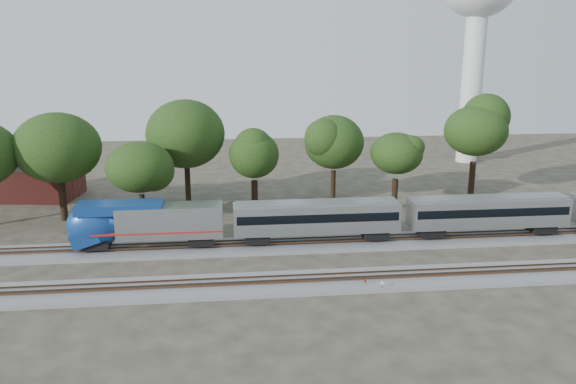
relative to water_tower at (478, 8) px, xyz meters
name	(u,v)px	position (x,y,z in m)	size (l,w,h in m)	color
ground	(292,268)	(-38.20, -48.56, -27.13)	(160.00, 160.00, 0.00)	#383328
track_far	(286,245)	(-38.20, -42.56, -26.92)	(160.00, 5.00, 0.73)	slate
track_near	(298,283)	(-38.20, -52.56, -26.92)	(160.00, 5.00, 0.73)	slate
switch_stand_red	(365,283)	(-32.45, -53.97, -26.56)	(0.28, 0.07, 0.88)	#512D19
switch_stand_white	(382,285)	(-31.18, -54.75, -26.49)	(0.31, 0.11, 0.99)	#512D19
switch_lever	(387,287)	(-30.53, -54.17, -26.98)	(0.50, 0.30, 0.30)	#512D19
water_tower	(478,8)	(0.00, 0.00, 0.00)	(13.23, 13.23, 36.61)	silver
brick_building	(36,178)	(-70.84, -18.49, -24.40)	(12.28, 9.47, 5.42)	maroon
tree_1	(57,148)	(-64.09, -30.08, -18.18)	(9.11, 9.11, 12.84)	black
tree_2	(140,167)	(-54.15, -33.67, -20.03)	(7.23, 7.23, 10.20)	black
tree_3	(186,134)	(-49.39, -25.29, -17.47)	(9.82, 9.82, 13.85)	black
tree_4	(254,155)	(-40.73, -28.35, -19.82)	(7.45, 7.45, 10.50)	black
tree_5	(334,142)	(-30.08, -26.21, -18.75)	(8.53, 8.53, 12.03)	black
tree_6	(397,153)	(-22.58, -29.61, -19.78)	(7.49, 7.49, 10.56)	black
tree_7	(476,131)	(-10.13, -25.05, -17.73)	(9.57, 9.57, 13.49)	black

